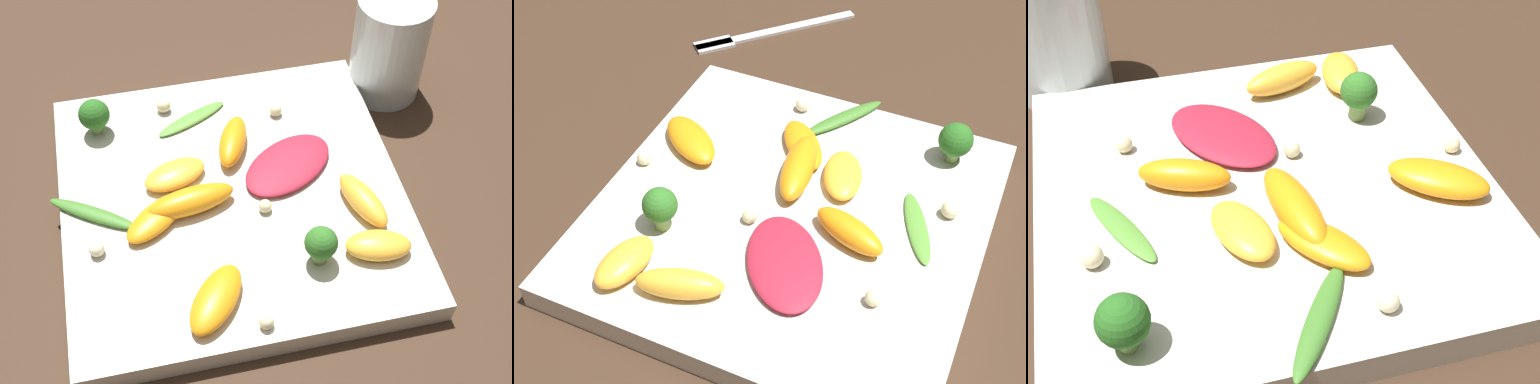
{
  "view_description": "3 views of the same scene",
  "coord_description": "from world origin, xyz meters",
  "views": [
    {
      "loc": [
        0.07,
        0.4,
        0.53
      ],
      "look_at": [
        -0.02,
        0.01,
        0.03
      ],
      "focal_mm": 50.0,
      "sensor_mm": 36.0,
      "label": 1
    },
    {
      "loc": [
        -0.37,
        -0.15,
        0.45
      ],
      "look_at": [
        -0.0,
        0.02,
        0.04
      ],
      "focal_mm": 50.0,
      "sensor_mm": 36.0,
      "label": 2
    },
    {
      "loc": [
        0.36,
        -0.08,
        0.34
      ],
      "look_at": [
        0.02,
        0.01,
        0.03
      ],
      "focal_mm": 50.0,
      "sensor_mm": 36.0,
      "label": 3
    }
  ],
  "objects": [
    {
      "name": "orange_segment_5",
      "position": [
        0.04,
        0.11,
        0.03
      ],
      "size": [
        0.07,
        0.08,
        0.02
      ],
      "color": "orange",
      "rests_on": "plate"
    },
    {
      "name": "orange_segment_0",
      "position": [
        -0.11,
        0.09,
        0.03
      ],
      "size": [
        0.06,
        0.04,
        0.02
      ],
      "color": "#FCAD33",
      "rests_on": "plate"
    },
    {
      "name": "broccoli_floret_0",
      "position": [
        0.11,
        -0.1,
        0.05
      ],
      "size": [
        0.03,
        0.03,
        0.04
      ],
      "color": "#84AD5B",
      "rests_on": "plate"
    },
    {
      "name": "plate",
      "position": [
        0.0,
        0.0,
        0.01
      ],
      "size": [
        0.31,
        0.31,
        0.02
      ],
      "color": "silver",
      "rests_on": "ground_plane"
    },
    {
      "name": "macadamia_nut_4",
      "position": [
        -0.06,
        -0.09,
        0.03
      ],
      "size": [
        0.01,
        0.01,
        0.01
      ],
      "color": "beige",
      "rests_on": "plate"
    },
    {
      "name": "macadamia_nut_2",
      "position": [
        -0.02,
        0.03,
        0.03
      ],
      "size": [
        0.01,
        0.01,
        0.01
      ],
      "color": "beige",
      "rests_on": "plate"
    },
    {
      "name": "orange_segment_4",
      "position": [
        -0.01,
        -0.05,
        0.03
      ],
      "size": [
        0.05,
        0.07,
        0.02
      ],
      "color": "orange",
      "rests_on": "plate"
    },
    {
      "name": "radicchio_leaf_0",
      "position": [
        -0.06,
        -0.02,
        0.03
      ],
      "size": [
        0.11,
        0.1,
        0.01
      ],
      "color": "maroon",
      "rests_on": "plate"
    },
    {
      "name": "ground_plane",
      "position": [
        0.0,
        0.0,
        0.0
      ],
      "size": [
        2.4,
        2.4,
        0.0
      ],
      "primitive_type": "plane",
      "color": "#382619"
    },
    {
      "name": "macadamia_nut_0",
      "position": [
        0.05,
        -0.12,
        0.03
      ],
      "size": [
        0.01,
        0.01,
        0.01
      ],
      "color": "beige",
      "rests_on": "plate"
    },
    {
      "name": "macadamia_nut_1",
      "position": [
        0.12,
        0.04,
        0.03
      ],
      "size": [
        0.01,
        0.01,
        0.01
      ],
      "color": "beige",
      "rests_on": "plate"
    },
    {
      "name": "arugula_sprig_1",
      "position": [
        0.02,
        -0.1,
        0.03
      ],
      "size": [
        0.08,
        0.05,
        0.0
      ],
      "color": "#518E33",
      "rests_on": "plate"
    },
    {
      "name": "orange_segment_1",
      "position": [
        0.07,
        0.02,
        0.03
      ],
      "size": [
        0.07,
        0.06,
        0.01
      ],
      "color": "orange",
      "rests_on": "plate"
    },
    {
      "name": "arugula_sprig_0",
      "position": [
        0.13,
        0.0,
        0.03
      ],
      "size": [
        0.08,
        0.06,
        0.01
      ],
      "color": "#3D7528",
      "rests_on": "plate"
    },
    {
      "name": "drinking_glass",
      "position": [
        -0.19,
        -0.13,
        0.06
      ],
      "size": [
        0.08,
        0.08,
        0.11
      ],
      "color": "silver",
      "rests_on": "ground_plane"
    },
    {
      "name": "orange_segment_6",
      "position": [
        0.05,
        -0.03,
        0.03
      ],
      "size": [
        0.07,
        0.05,
        0.02
      ],
      "color": "#FCAD33",
      "rests_on": "plate"
    },
    {
      "name": "orange_segment_3",
      "position": [
        0.04,
        0.01,
        0.03
      ],
      "size": [
        0.08,
        0.04,
        0.02
      ],
      "color": "orange",
      "rests_on": "plate"
    },
    {
      "name": "orange_segment_2",
      "position": [
        -0.11,
        0.04,
        0.03
      ],
      "size": [
        0.04,
        0.07,
        0.02
      ],
      "color": "#FCAD33",
      "rests_on": "plate"
    },
    {
      "name": "macadamia_nut_3",
      "position": [
        -0.0,
        0.14,
        0.03
      ],
      "size": [
        0.01,
        0.01,
        0.01
      ],
      "color": "beige",
      "rests_on": "plate"
    },
    {
      "name": "broccoli_floret_1",
      "position": [
        -0.06,
        0.09,
        0.05
      ],
      "size": [
        0.03,
        0.03,
        0.04
      ],
      "color": "#7A9E51",
      "rests_on": "plate"
    }
  ]
}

